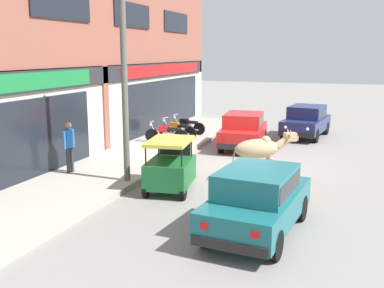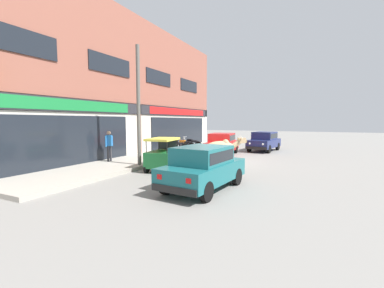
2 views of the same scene
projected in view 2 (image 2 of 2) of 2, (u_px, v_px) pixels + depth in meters
ground_plane at (215, 161)px, 14.72m from camera, size 90.00×90.00×0.00m
sidewalk at (159, 156)px, 16.38m from camera, size 19.00×3.18×0.17m
shop_building at (135, 90)px, 16.80m from camera, size 23.00×1.40×9.05m
cow at (222, 147)px, 12.52m from camera, size 1.40×1.88×1.61m
car_0 at (203, 166)px, 8.56m from camera, size 3.72×1.92×1.46m
car_1 at (264, 140)px, 19.49m from camera, size 3.75×2.03×1.46m
car_2 at (222, 143)px, 17.36m from camera, size 3.72×1.93×1.46m
auto_rickshaw at (164, 157)px, 11.83m from camera, size 2.08×1.41×1.52m
motorcycle_0 at (176, 146)px, 18.11m from camera, size 0.62×1.79×0.88m
motorcycle_1 at (184, 144)px, 19.00m from camera, size 0.52×1.81×0.88m
motorcycle_2 at (191, 143)px, 20.01m from camera, size 0.52×1.81×0.88m
pedestrian at (109, 143)px, 13.51m from camera, size 0.50×0.32×1.60m
utility_pole at (139, 106)px, 12.25m from camera, size 0.18×0.18×5.69m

